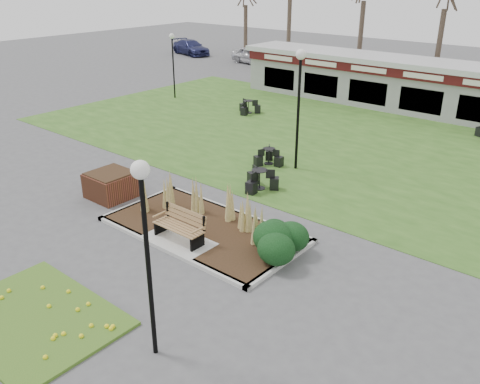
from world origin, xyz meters
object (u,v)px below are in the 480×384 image
Objects in this scene: brick_planter at (111,185)px; car_silver at (252,56)px; park_bench at (181,225)px; car_blue at (191,47)px; lamp_post_near_left at (144,219)px; bistro_set_a at (259,182)px; lamp_post_mid_left at (300,84)px; car_black at (324,79)px; bistro_set_b at (248,109)px; food_pavilion at (432,88)px; bistro_set_c at (269,159)px; lamp_post_far_left at (173,51)px.

car_silver reaches higher than brick_planter.
car_blue is (-26.00, 26.43, 0.10)m from park_bench.
lamp_post_near_left reaches higher than car_blue.
bistro_set_a is at bearing -131.05° from car_silver.
park_bench is 0.35× the size of lamp_post_mid_left.
lamp_post_mid_left is at bearing 109.35° from lamp_post_near_left.
car_blue reaches higher than car_black.
lamp_post_mid_left is 3.41× the size of bistro_set_a.
lamp_post_near_left reaches higher than bistro_set_b.
food_pavilion reaches higher than bistro_set_a.
lamp_post_mid_left is at bearing -112.62° from car_blue.
lamp_post_near_left reaches higher than car_black.
brick_planter is 5.46m from bistro_set_a.
bistro_set_b is 0.33× the size of car_black.
brick_planter is 8.15m from lamp_post_mid_left.
car_blue is at bearing 133.92° from lamp_post_near_left.
lamp_post_near_left reaches higher than bistro_set_c.
lamp_post_mid_left is (-0.85, -12.30, 2.07)m from food_pavilion.
lamp_post_far_left reaches higher than car_black.
lamp_post_near_left is (3.06, -23.46, 1.76)m from food_pavilion.
bistro_set_c is 15.44m from car_black.
bistro_set_a is at bearing -48.73° from bistro_set_b.
bistro_set_b is (-7.26, 8.28, -0.01)m from bistro_set_a.
bistro_set_b is at bearing -112.13° from car_blue.
food_pavilion is 5.21× the size of car_blue.
food_pavilion is at bearing 87.34° from bistro_set_a.
brick_planter is at bearing -51.80° from lamp_post_far_left.
food_pavilion reaches higher than brick_planter.
lamp_post_mid_left is 9.63m from bistro_set_b.
food_pavilion reaches higher than car_black.
bistro_set_b is at bearing 159.67° from car_black.
car_blue is (-18.00, 5.07, 0.02)m from car_black.
park_bench is 7.41m from bistro_set_c.
brick_planter is 0.37× the size of car_black.
car_black is at bearing 168.41° from food_pavilion.
bistro_set_b is 16.72m from car_silver.
food_pavilion is 19.38m from car_silver.
lamp_post_mid_left is 4.22m from bistro_set_a.
bistro_set_a is 0.35× the size of car_black.
brick_planter is 0.32× the size of car_blue.
lamp_post_mid_left is (-0.85, 7.42, 2.95)m from park_bench.
food_pavilion is 17.25× the size of bistro_set_a.
bistro_set_a is 27.72m from car_silver.
lamp_post_near_left is at bearing -64.86° from bistro_set_c.
car_black reaches higher than bistro_set_a.
car_silver reaches higher than bistro_set_c.
bistro_set_a is (3.71, 4.00, -0.20)m from brick_planter.
lamp_post_far_left is (-13.15, 5.54, -0.62)m from lamp_post_mid_left.
brick_planter reaches higher than bistro_set_b.
bistro_set_a is at bearing -92.66° from food_pavilion.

